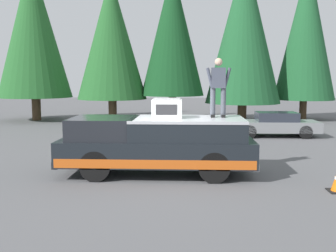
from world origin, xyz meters
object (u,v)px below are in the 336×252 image
object	(u,v)px
compressor_unit	(167,108)
parked_car_grey	(275,124)
pickup_truck	(157,144)
person_on_truck_bed	(218,86)

from	to	relation	value
compressor_unit	parked_car_grey	bearing A→B (deg)	-31.57
pickup_truck	compressor_unit	bearing A→B (deg)	-100.19
pickup_truck	person_on_truck_bed	bearing A→B (deg)	-82.61
pickup_truck	person_on_truck_bed	world-z (taller)	person_on_truck_bed
pickup_truck	person_on_truck_bed	xyz separation A→B (m)	(0.23, -1.75, 1.68)
compressor_unit	person_on_truck_bed	world-z (taller)	person_on_truck_bed
pickup_truck	parked_car_grey	xyz separation A→B (m)	(7.68, -5.05, -0.29)
compressor_unit	parked_car_grey	world-z (taller)	compressor_unit
pickup_truck	compressor_unit	xyz separation A→B (m)	(-0.05, -0.29, 1.05)
person_on_truck_bed	parked_car_grey	xyz separation A→B (m)	(7.46, -3.30, -1.97)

